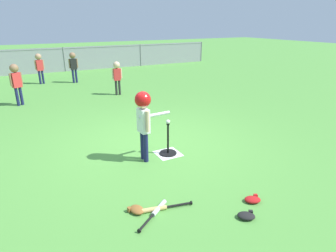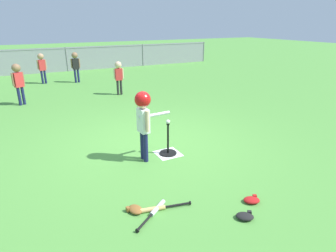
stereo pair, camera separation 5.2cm
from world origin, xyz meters
TOP-DOWN VIEW (x-y plane):
  - ground_plane at (0.00, 0.00)m, footprint 60.00×60.00m
  - home_plate at (0.08, -0.58)m, footprint 0.44×0.44m
  - batting_tee at (0.08, -0.58)m, footprint 0.32×0.32m
  - baseball_on_tee at (0.08, -0.58)m, footprint 0.07×0.07m
  - batter_child at (-0.40, -0.61)m, footprint 0.65×0.35m
  - fielder_near_right at (0.74, 4.18)m, footprint 0.32×0.22m
  - fielder_deep_right at (-2.20, 4.32)m, footprint 0.33×0.24m
  - fielder_deep_center at (-0.13, 6.91)m, footprint 0.35×0.24m
  - fielder_deep_left at (-1.33, 7.29)m, footprint 0.34×0.23m
  - spare_bat_silver at (-0.87, -2.04)m, footprint 0.57×0.42m
  - spare_bat_wood at (-0.82, -2.01)m, footprint 0.70×0.20m
  - glove_by_plate at (0.08, -2.67)m, footprint 0.27×0.26m
  - glove_near_bats at (-1.09, -1.91)m, footprint 0.21×0.25m
  - glove_tossed_aside at (0.39, -2.45)m, footprint 0.27×0.24m
  - outfield_fence at (0.00, 9.92)m, footprint 16.06×0.06m

SIDE VIEW (x-z plane):
  - ground_plane at x=0.00m, z-range 0.00..0.00m
  - home_plate at x=0.08m, z-range 0.00..0.01m
  - spare_bat_silver at x=-0.87m, z-range 0.00..0.06m
  - spare_bat_wood at x=-0.82m, z-range 0.00..0.06m
  - glove_by_plate at x=0.08m, z-range 0.00..0.07m
  - glove_near_bats at x=-1.09m, z-range 0.00..0.07m
  - glove_tossed_aside at x=0.39m, z-range 0.00..0.07m
  - batting_tee at x=0.08m, z-range -0.21..0.39m
  - outfield_fence at x=0.00m, z-range 0.04..1.19m
  - baseball_on_tee at x=0.08m, z-range 0.60..0.67m
  - fielder_near_right at x=0.74m, z-range 0.16..1.26m
  - fielder_deep_left at x=-1.33m, z-range 0.17..1.33m
  - fielder_deep_center at x=-0.13m, z-range 0.17..1.36m
  - fielder_deep_right at x=-2.20m, z-range 0.17..1.37m
  - batter_child at x=-0.40m, z-range 0.26..1.51m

